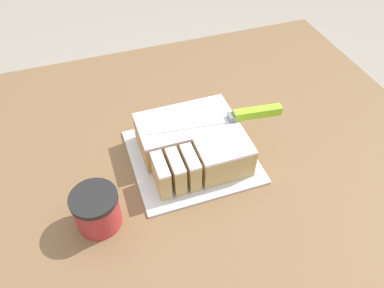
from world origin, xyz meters
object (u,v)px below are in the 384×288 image
Objects in this scene: knife at (244,115)px; cake at (193,142)px; coffee_cup at (97,210)px; cake_board at (192,156)px.

cake is at bearing 7.65° from knife.
cake is 0.14m from knife.
coffee_cup is (-0.39, -0.12, -0.05)m from knife.
coffee_cup reaches higher than cake_board.
knife reaches higher than cake_board.
cake is at bearing 43.32° from cake_board.
cake_board is 0.91× the size of knife.
cake is 2.41× the size of coffee_cup.
cake_board is 1.25× the size of cake.
cake reaches higher than cake_board.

